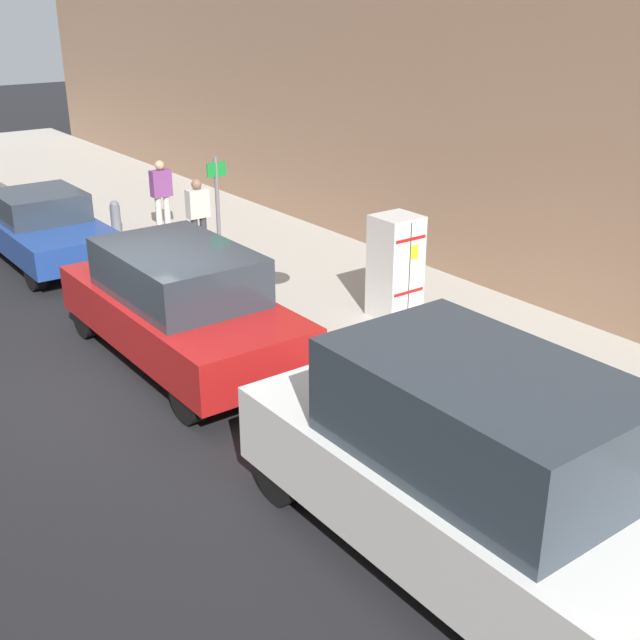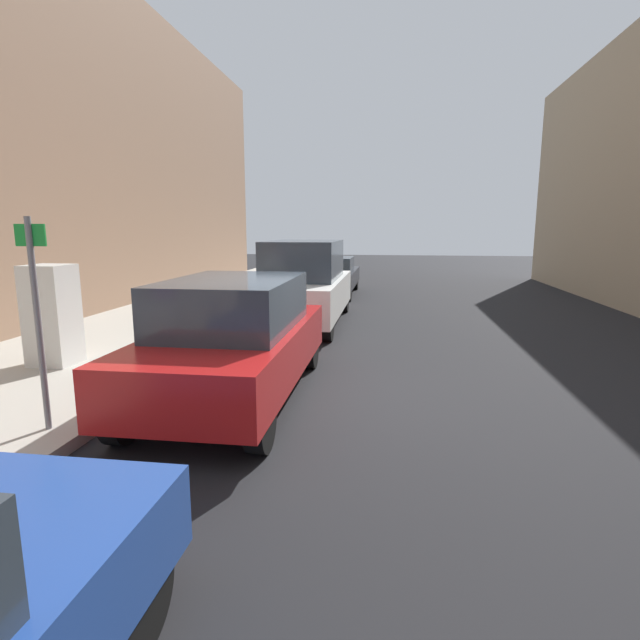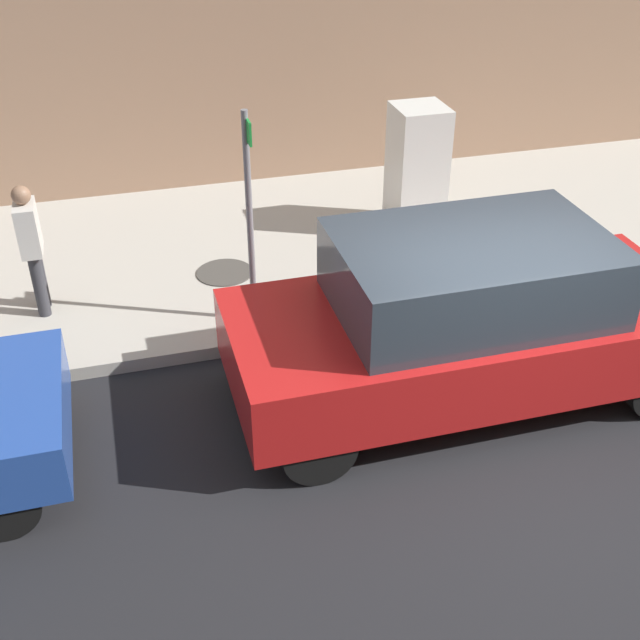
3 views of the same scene
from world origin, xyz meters
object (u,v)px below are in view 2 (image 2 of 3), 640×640
(parked_suv_red, at_px, (234,338))
(parked_sedan_dark, at_px, (331,275))
(street_sign_post, at_px, (37,313))
(parked_van_white, at_px, (304,283))
(discarded_refrigerator, at_px, (52,315))

(parked_suv_red, height_order, parked_sedan_dark, parked_suv_red)
(street_sign_post, xyz_separation_m, parked_van_white, (1.69, 7.55, -0.46))
(discarded_refrigerator, height_order, street_sign_post, street_sign_post)
(street_sign_post, bearing_deg, discarded_refrigerator, 124.12)
(discarded_refrigerator, distance_m, parked_sedan_dark, 11.28)
(street_sign_post, relative_size, parked_van_white, 0.48)
(discarded_refrigerator, distance_m, parked_van_white, 6.04)
(discarded_refrigerator, bearing_deg, parked_van_white, 55.26)
(parked_sedan_dark, bearing_deg, discarded_refrigerator, -107.76)
(street_sign_post, distance_m, parked_sedan_dark, 13.46)
(street_sign_post, relative_size, parked_sedan_dark, 0.52)
(discarded_refrigerator, relative_size, parked_van_white, 0.33)
(discarded_refrigerator, relative_size, parked_suv_red, 0.37)
(discarded_refrigerator, xyz_separation_m, parked_van_white, (3.44, 4.96, 0.05))
(street_sign_post, bearing_deg, parked_suv_red, 46.16)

